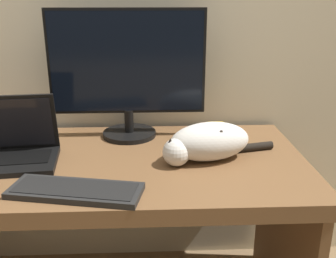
% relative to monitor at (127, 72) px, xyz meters
% --- Properties ---
extents(wall_back, '(6.40, 0.06, 2.60)m').
position_rel_monitor_xyz_m(wall_back, '(-0.13, 0.18, 0.27)').
color(wall_back, beige).
rests_on(wall_back, ground_plane).
extents(desk, '(1.64, 0.76, 0.74)m').
position_rel_monitor_xyz_m(desk, '(-0.13, -0.26, -0.43)').
color(desk, brown).
rests_on(desk, ground_plane).
extents(monitor, '(0.66, 0.24, 0.55)m').
position_rel_monitor_xyz_m(monitor, '(0.00, 0.00, 0.00)').
color(monitor, black).
rests_on(monitor, desk).
extents(laptop, '(0.32, 0.27, 0.25)m').
position_rel_monitor_xyz_m(laptop, '(-0.41, -0.27, -0.24)').
color(laptop, black).
rests_on(laptop, desk).
extents(external_keyboard, '(0.44, 0.23, 0.02)m').
position_rel_monitor_xyz_m(external_keyboard, '(-0.15, -0.53, -0.28)').
color(external_keyboard, black).
rests_on(external_keyboard, desk).
extents(cat, '(0.46, 0.24, 0.15)m').
position_rel_monitor_xyz_m(cat, '(0.31, -0.28, -0.21)').
color(cat, silver).
rests_on(cat, desk).
extents(small_toy, '(0.07, 0.07, 0.07)m').
position_rel_monitor_xyz_m(small_toy, '(0.38, -0.05, -0.26)').
color(small_toy, gold).
rests_on(small_toy, desk).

